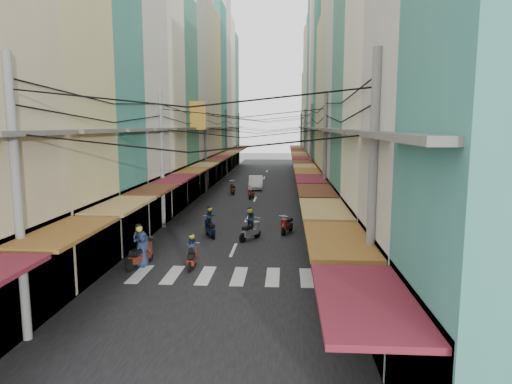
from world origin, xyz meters
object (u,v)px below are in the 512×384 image
at_px(white_car, 256,189).
at_px(bicycle, 350,230).
at_px(market_umbrella, 380,237).
at_px(traffic_sign, 326,205).

distance_m(white_car, bicycle, 18.77).
bearing_deg(market_umbrella, bicycle, 88.14).
bearing_deg(white_car, traffic_sign, -78.85).
xyz_separation_m(white_car, market_umbrella, (6.55, -27.55, 2.07)).
height_order(white_car, traffic_sign, traffic_sign).
bearing_deg(traffic_sign, white_car, 104.42).
relative_size(bicycle, traffic_sign, 0.57).
height_order(bicycle, market_umbrella, market_umbrella).
bearing_deg(market_umbrella, white_car, 103.38).
xyz_separation_m(market_umbrella, traffic_sign, (-1.41, 7.53, -0.11)).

